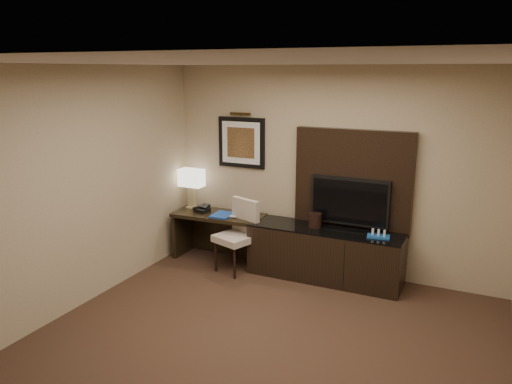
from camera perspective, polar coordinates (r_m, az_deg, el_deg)
The scene contains 17 objects.
floor at distance 4.89m, azimuth -1.09°, elevation -19.00°, with size 4.50×5.00×0.01m, color #372319.
ceiling at distance 4.10m, azimuth -1.26°, elevation 14.61°, with size 4.50×5.00×0.01m, color silver.
wall_back at distance 6.56m, azimuth 8.63°, elevation 2.34°, with size 4.50×0.01×2.70m, color tan.
wall_left at distance 5.64m, azimuth -22.08°, elevation -0.44°, with size 0.01×5.00×2.70m, color tan.
desk at distance 7.09m, azimuth -4.24°, elevation -5.12°, with size 1.27×0.55×0.68m, color black.
credenza at distance 6.51m, azimuth 7.87°, elevation -7.02°, with size 1.97×0.55×0.68m, color black.
tv_wall_panel at distance 6.45m, azimuth 10.99°, elevation 1.30°, with size 1.50×0.12×1.30m, color black.
tv at distance 6.41m, azimuth 10.66°, elevation -1.05°, with size 1.00×0.08×0.60m, color black.
artwork at distance 6.97m, azimuth -1.66°, elevation 5.67°, with size 0.70×0.04×0.70m, color black.
picture_light at distance 6.89m, azimuth -1.82°, elevation 8.92°, with size 0.04×0.04×0.30m, color #413014.
desk_chair at distance 6.64m, azimuth -2.43°, elevation -5.21°, with size 0.45×0.53×0.95m, color beige, non-canonical shape.
table_lamp at distance 7.26m, azimuth -7.35°, elevation 0.38°, with size 0.35×0.20×0.57m, color tan, non-canonical shape.
desk_phone at distance 7.07m, azimuth -6.17°, elevation -1.92°, with size 0.19×0.17×0.09m, color black, non-canonical shape.
blue_folder at distance 6.89m, azimuth -3.87°, elevation -2.62°, with size 0.26×0.34×0.02m, color #163B95.
book at distance 6.88m, azimuth -3.11°, elevation -1.85°, with size 0.15×0.02×0.20m, color #9E987C.
ice_bucket at distance 6.42m, azimuth 6.78°, elevation -3.23°, with size 0.16×0.16×0.18m, color black.
minibar_tray at distance 6.18m, azimuth 13.83°, elevation -4.63°, with size 0.27×0.16×0.10m, color #164C92, non-canonical shape.
Camera 1 is at (1.84, -3.67, 2.65)m, focal length 35.00 mm.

